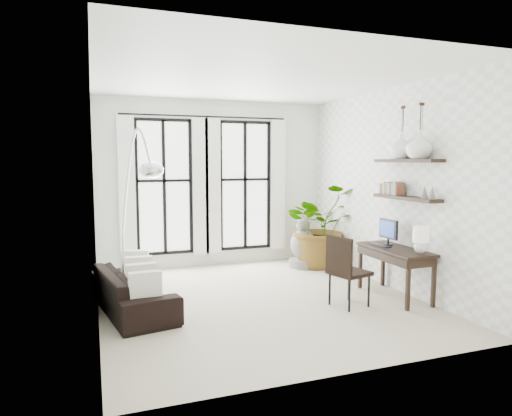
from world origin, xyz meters
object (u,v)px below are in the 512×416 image
sofa (133,291)px  desk_chair (345,267)px  plant (319,225)px  arc_lamp (138,193)px  buddha (303,247)px  desk (397,252)px

sofa → desk_chair: 2.95m
plant → arc_lamp: arc_lamp is taller
sofa → arc_lamp: bearing=-66.7°
buddha → plant: bearing=-7.0°
desk → buddha: 2.35m
desk_chair → arc_lamp: (-2.69, 0.93, 1.04)m
sofa → desk_chair: (2.81, -0.85, 0.29)m
plant → desk_chair: (-0.82, -2.34, -0.23)m
plant → arc_lamp: bearing=-158.1°
sofa → desk_chair: desk_chair is taller
sofa → arc_lamp: size_ratio=0.77×
desk → arc_lamp: size_ratio=0.51×
desk_chair → sofa: bearing=148.7°
desk → desk_chair: 0.95m
sofa → buddha: 3.65m
desk_chair → buddha: desk_chair is taller
desk_chair → desk: bearing=-9.0°
arc_lamp → buddha: (3.19, 1.45, -1.22)m
desk → arc_lamp: arc_lamp is taller
desk → buddha: bearing=100.9°
sofa → arc_lamp: arc_lamp is taller
desk_chair → arc_lamp: 3.03m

